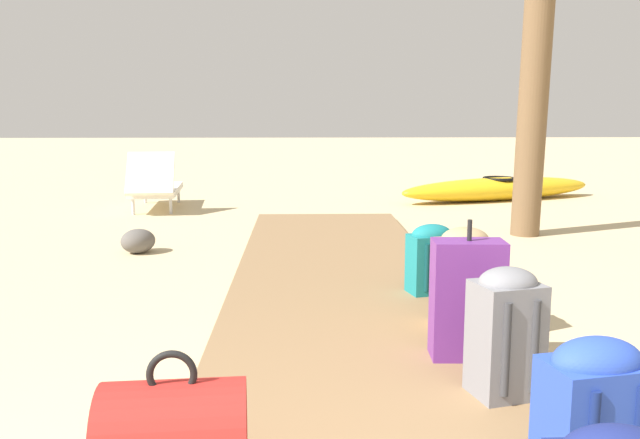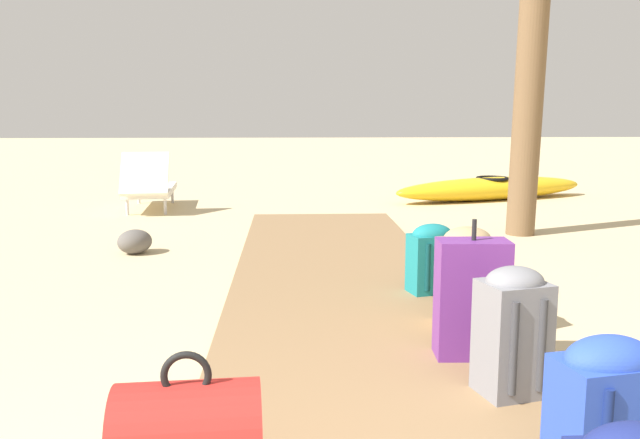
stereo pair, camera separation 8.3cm
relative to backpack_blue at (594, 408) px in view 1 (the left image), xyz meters
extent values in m
plane|color=#D1BA8C|center=(-0.68, 1.65, -0.35)|extent=(60.00, 60.00, 0.00)
cube|color=olive|center=(-0.68, 2.38, -0.31)|extent=(1.63, 7.37, 0.08)
cube|color=#2847B7|center=(0.00, 0.00, -0.06)|extent=(0.38, 0.30, 0.43)
ellipsoid|color=#2847B7|center=(0.00, 0.00, 0.16)|extent=(0.36, 0.28, 0.17)
cylinder|color=navy|center=(0.11, -0.09, -0.06)|extent=(0.04, 0.04, 0.35)
cube|color=tan|center=(-0.02, 1.73, -0.02)|extent=(0.33, 0.29, 0.51)
ellipsoid|color=tan|center=(-0.02, 1.73, 0.24)|extent=(0.31, 0.27, 0.15)
cylinder|color=brown|center=(-0.08, 1.60, -0.02)|extent=(0.04, 0.04, 0.41)
cylinder|color=brown|center=(0.07, 1.62, -0.02)|extent=(0.04, 0.04, 0.41)
cube|color=slate|center=(-0.08, 0.73, -0.02)|extent=(0.33, 0.30, 0.51)
ellipsoid|color=slate|center=(-0.08, 0.73, 0.24)|extent=(0.31, 0.29, 0.14)
cylinder|color=#3A3A3D|center=(-0.11, 0.60, -0.02)|extent=(0.04, 0.04, 0.41)
cylinder|color=#3A3A3D|center=(0.02, 0.64, -0.02)|extent=(0.04, 0.04, 0.41)
cube|color=#6B2D84|center=(-0.13, 1.20, 0.03)|extent=(0.37, 0.22, 0.61)
cylinder|color=black|center=(-0.13, 1.20, 0.39)|extent=(0.02, 0.02, 0.11)
cylinder|color=red|center=(-1.40, -0.02, -0.08)|extent=(0.50, 0.42, 0.39)
torus|color=black|center=(-1.40, -0.02, 0.14)|extent=(0.17, 0.04, 0.16)
cube|color=#197A7F|center=(-0.08, 2.44, -0.07)|extent=(0.35, 0.27, 0.41)
ellipsoid|color=#197A7F|center=(-0.08, 2.44, 0.14)|extent=(0.33, 0.26, 0.15)
cylinder|color=#0C3D3F|center=(-0.13, 2.32, -0.07)|extent=(0.04, 0.04, 0.33)
cylinder|color=#0C3D3F|center=(0.02, 2.36, -0.07)|extent=(0.04, 0.04, 0.33)
cylinder|color=brown|center=(1.45, 4.92, 1.78)|extent=(0.31, 0.50, 4.27)
cube|color=white|center=(-2.97, 7.17, -0.09)|extent=(0.72, 1.45, 0.08)
cube|color=white|center=(-2.92, 6.58, 0.19)|extent=(0.64, 0.50, 0.53)
cylinder|color=silver|center=(-3.26, 7.71, -0.24)|extent=(0.04, 0.04, 0.22)
cylinder|color=silver|center=(-2.78, 7.75, -0.24)|extent=(0.04, 0.04, 0.22)
cylinder|color=silver|center=(-3.16, 6.59, -0.24)|extent=(0.04, 0.04, 0.22)
cylinder|color=silver|center=(-2.68, 6.63, -0.24)|extent=(0.04, 0.04, 0.22)
ellipsoid|color=gold|center=(2.00, 7.89, -0.18)|extent=(3.31, 1.71, 0.34)
torus|color=black|center=(2.00, 7.89, -0.03)|extent=(0.63, 0.63, 0.05)
ellipsoid|color=#5B5651|center=(-2.53, 4.20, -0.24)|extent=(0.44, 0.44, 0.23)
camera|label=1|loc=(-0.98, -2.08, 0.99)|focal=37.64mm
camera|label=2|loc=(-1.06, -2.08, 0.99)|focal=37.64mm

